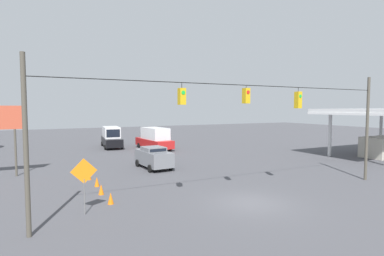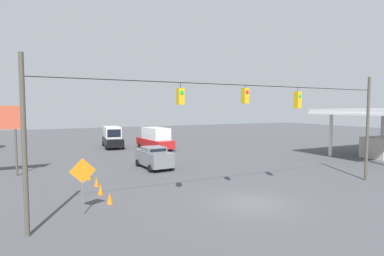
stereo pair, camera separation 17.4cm
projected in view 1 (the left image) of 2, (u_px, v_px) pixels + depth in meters
The scene contains 12 objects.
ground_plane at pixel (251, 203), 16.74m from camera, with size 140.00×140.00×0.00m, color #47474C.
overhead_signal_span at pixel (247, 121), 17.02m from camera, with size 22.13×0.38×7.56m.
box_truck_red_oncoming_deep at pixel (154, 139), 38.58m from camera, with size 3.04×7.15×2.80m.
sedan_grey_withflow_mid at pixel (154, 157), 26.40m from camera, with size 2.37×4.58×1.90m.
box_truck_black_withflow_deep at pixel (111, 137), 40.46m from camera, with size 2.75×6.62×2.77m.
traffic_cone_nearest at pixel (111, 198), 16.57m from camera, with size 0.33×0.33×0.65m, color orange.
traffic_cone_second at pixel (101, 189), 18.38m from camera, with size 0.33×0.33×0.65m, color orange.
traffic_cone_third at pixel (97, 182), 20.28m from camera, with size 0.33×0.33×0.65m, color orange.
traffic_cone_fourth at pixel (89, 175), 22.19m from camera, with size 0.33×0.33×0.65m, color orange.
traffic_cone_fifth at pixel (88, 171), 23.84m from camera, with size 0.33×0.33×0.65m, color orange.
gas_station at pixel (384, 122), 32.16m from camera, with size 13.21×8.84×5.23m.
work_zone_sign at pixel (84, 175), 14.80m from camera, with size 1.27×0.06×2.84m.
Camera 1 is at (10.34, 13.18, 5.32)m, focal length 28.00 mm.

